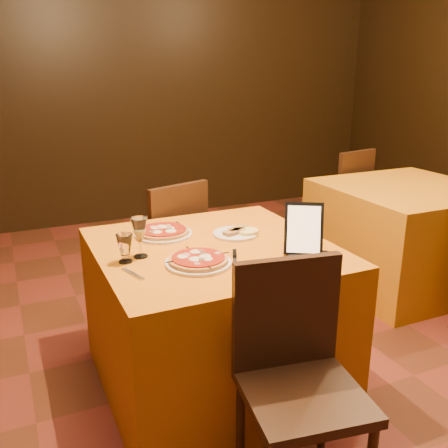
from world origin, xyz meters
name	(u,v)px	position (x,y,z in m)	size (l,w,h in m)	color
floor	(294,415)	(0.00, 0.00, -0.01)	(6.00, 7.00, 0.01)	#5E2D19
wall_back	(113,85)	(0.00, 3.50, 1.40)	(6.00, 0.01, 2.80)	black
main_table	(213,315)	(-0.24, 0.42, 0.38)	(1.10, 1.10, 0.75)	#CD6E0D
side_table	(404,235)	(1.56, 0.98, 0.38)	(1.10, 1.10, 0.75)	#C4780C
chair_main_near	(304,395)	(-0.24, -0.41, 0.46)	(0.45, 0.45, 0.91)	black
chair_main_far	(163,248)	(-0.24, 1.25, 0.46)	(0.46, 0.46, 0.91)	black
chair_side_far	(337,199)	(1.56, 1.82, 0.46)	(0.47, 0.47, 0.91)	black
pizza_near	(198,261)	(-0.39, 0.22, 0.77)	(0.29, 0.29, 0.03)	white
pizza_far	(163,233)	(-0.41, 0.66, 0.77)	(0.30, 0.30, 0.03)	white
cutlet_dish	(235,233)	(-0.07, 0.52, 0.76)	(0.23, 0.23, 0.03)	white
wine_glass	(140,237)	(-0.59, 0.42, 0.84)	(0.07, 0.07, 0.19)	#E6E083
water_glass	(125,248)	(-0.67, 0.38, 0.81)	(0.06, 0.06, 0.13)	silver
tablet	(304,229)	(0.10, 0.15, 0.87)	(0.18, 0.02, 0.24)	black
knife	(235,261)	(-0.23, 0.18, 0.75)	(0.20, 0.02, 0.01)	silver
fork_near	(133,274)	(-0.68, 0.23, 0.75)	(0.15, 0.02, 0.01)	#BCBBC2
fork_far	(180,226)	(-0.28, 0.78, 0.75)	(0.14, 0.02, 0.01)	silver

